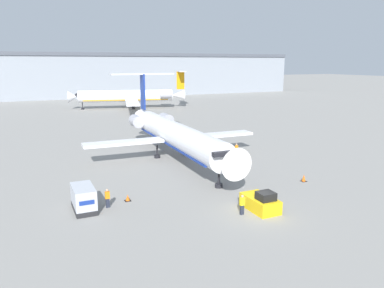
{
  "coord_description": "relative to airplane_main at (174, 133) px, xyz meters",
  "views": [
    {
      "loc": [
        -17.71,
        -24.66,
        12.61
      ],
      "look_at": [
        0.0,
        13.96,
        3.33
      ],
      "focal_mm": 35.0,
      "sensor_mm": 36.0,
      "label": 1
    }
  ],
  "objects": [
    {
      "name": "ground_plane",
      "position": [
        -0.48,
        -20.81,
        -3.38
      ],
      "size": [
        600.0,
        600.0,
        0.0
      ],
      "primitive_type": "plane",
      "color": "gray"
    },
    {
      "name": "terminal_building",
      "position": [
        -0.48,
        99.19,
        4.68
      ],
      "size": [
        180.0,
        16.8,
        16.08
      ],
      "color": "#8C939E",
      "rests_on": "ground"
    },
    {
      "name": "airplane_main",
      "position": [
        0.0,
        0.0,
        0.0
      ],
      "size": [
        23.69,
        32.72,
        10.86
      ],
      "color": "white",
      "rests_on": "ground"
    },
    {
      "name": "pushback_tug",
      "position": [
        0.03,
        -20.02,
        -2.68
      ],
      "size": [
        2.0,
        3.72,
        1.88
      ],
      "color": "yellow",
      "rests_on": "ground"
    },
    {
      "name": "luggage_cart",
      "position": [
        -13.97,
        -13.67,
        -2.31
      ],
      "size": [
        1.75,
        3.54,
        2.15
      ],
      "color": "#232326",
      "rests_on": "ground"
    },
    {
      "name": "worker_near_tug",
      "position": [
        -1.97,
        -20.25,
        -2.46
      ],
      "size": [
        0.4,
        0.25,
        1.76
      ],
      "color": "#232838",
      "rests_on": "ground"
    },
    {
      "name": "worker_by_wing",
      "position": [
        7.95,
        -2.98,
        -2.4
      ],
      "size": [
        0.4,
        0.26,
        1.86
      ],
      "color": "#232838",
      "rests_on": "ground"
    },
    {
      "name": "worker_on_apron",
      "position": [
        -11.96,
        -13.92,
        -2.48
      ],
      "size": [
        0.4,
        0.24,
        1.73
      ],
      "color": "#232838",
      "rests_on": "ground"
    },
    {
      "name": "traffic_cone_left",
      "position": [
        -9.92,
        -13.07,
        -3.1
      ],
      "size": [
        0.56,
        0.56,
        0.6
      ],
      "color": "black",
      "rests_on": "ground"
    },
    {
      "name": "traffic_cone_right",
      "position": [
        8.96,
        -15.32,
        -3.01
      ],
      "size": [
        0.57,
        0.57,
        0.78
      ],
      "color": "black",
      "rests_on": "ground"
    },
    {
      "name": "airplane_parked_far_left",
      "position": [
        9.66,
        56.76,
        0.15
      ],
      "size": [
        32.28,
        36.38,
        10.27
      ],
      "color": "white",
      "rests_on": "ground"
    }
  ]
}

